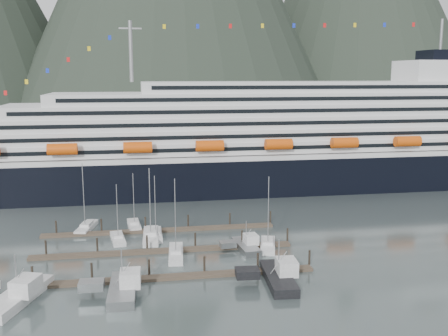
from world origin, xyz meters
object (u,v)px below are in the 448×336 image
(cruise_ship, at_px, (275,146))
(trawler_d, at_px, (277,276))
(trawler_a, at_px, (16,295))
(sailboat_b, at_px, (151,236))
(sailboat_a, at_px, (118,239))
(sailboat_f, at_px, (134,225))
(sailboat_h, at_px, (268,246))
(sailboat_d, at_px, (176,254))
(trawler_b, at_px, (122,288))
(trawler_e, at_px, (245,246))
(sailboat_c, at_px, (156,235))
(sailboat_e, at_px, (87,228))

(cruise_ship, relative_size, trawler_d, 15.86)
(trawler_d, bearing_deg, trawler_a, 94.76)
(sailboat_b, bearing_deg, trawler_d, -141.09)
(sailboat_a, xyz_separation_m, sailboat_f, (3.18, 8.90, 0.01))
(sailboat_h, relative_size, trawler_a, 0.97)
(sailboat_d, relative_size, sailboat_f, 1.21)
(trawler_b, xyz_separation_m, trawler_d, (24.13, 0.63, 0.01))
(sailboat_h, xyz_separation_m, trawler_e, (-4.39, -0.30, 0.38))
(sailboat_c, bearing_deg, sailboat_b, 130.73)
(sailboat_a, height_order, trawler_d, sailboat_a)
(trawler_b, bearing_deg, sailboat_b, -8.94)
(sailboat_c, bearing_deg, sailboat_a, 100.14)
(trawler_b, xyz_separation_m, trawler_e, (22.40, 16.65, -0.15))
(sailboat_b, relative_size, trawler_e, 1.56)
(sailboat_c, relative_size, sailboat_e, 0.89)
(trawler_e, bearing_deg, sailboat_b, 54.94)
(sailboat_b, relative_size, trawler_b, 1.26)
(sailboat_a, distance_m, trawler_b, 26.13)
(trawler_a, bearing_deg, trawler_e, -47.08)
(sailboat_e, distance_m, trawler_d, 47.07)
(sailboat_h, bearing_deg, sailboat_a, 87.09)
(sailboat_b, bearing_deg, sailboat_f, 23.83)
(sailboat_b, height_order, sailboat_f, sailboat_b)
(sailboat_e, bearing_deg, cruise_ship, -43.57)
(sailboat_e, bearing_deg, trawler_b, -155.42)
(sailboat_h, bearing_deg, trawler_b, 137.44)
(sailboat_b, xyz_separation_m, trawler_a, (-20.09, -26.44, 0.53))
(sailboat_d, relative_size, sailboat_h, 1.04)
(trawler_a, bearing_deg, sailboat_b, -18.29)
(sailboat_h, height_order, trawler_a, sailboat_h)
(sailboat_a, relative_size, sailboat_b, 0.79)
(sailboat_d, bearing_deg, sailboat_h, -80.07)
(sailboat_h, bearing_deg, sailboat_c, 78.41)
(sailboat_d, xyz_separation_m, trawler_d, (14.84, -14.76, 0.54))
(sailboat_d, height_order, trawler_d, sailboat_d)
(cruise_ship, relative_size, sailboat_a, 17.58)
(sailboat_e, height_order, trawler_a, sailboat_e)
(sailboat_a, distance_m, trawler_d, 35.98)
(sailboat_b, distance_m, sailboat_c, 1.30)
(sailboat_d, height_order, sailboat_h, sailboat_d)
(cruise_ship, height_order, sailboat_h, cruise_ship)
(sailboat_e, xyz_separation_m, sailboat_h, (34.83, -18.04, 0.01))
(sailboat_b, height_order, trawler_e, sailboat_b)
(cruise_ship, height_order, sailboat_b, cruise_ship)
(sailboat_c, relative_size, sailboat_d, 0.88)
(sailboat_e, height_order, trawler_d, sailboat_e)
(trawler_b, bearing_deg, sailboat_h, -55.55)
(trawler_d, bearing_deg, sailboat_d, 49.05)
(trawler_a, bearing_deg, sailboat_h, -48.99)
(trawler_a, bearing_deg, trawler_d, -70.20)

